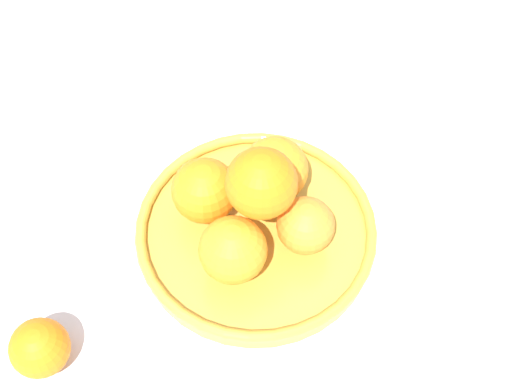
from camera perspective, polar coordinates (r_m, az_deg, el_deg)
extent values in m
plane|color=silver|center=(0.86, 0.00, -3.79)|extent=(4.00, 4.00, 0.00)
cylinder|color=gold|center=(0.85, 0.00, -3.47)|extent=(0.28, 0.28, 0.02)
torus|color=gold|center=(0.84, 0.00, -2.91)|extent=(0.28, 0.28, 0.01)
sphere|color=orange|center=(0.77, -1.86, -4.66)|extent=(0.08, 0.08, 0.08)
sphere|color=orange|center=(0.80, 3.99, -2.69)|extent=(0.07, 0.07, 0.07)
sphere|color=orange|center=(0.83, 1.50, 1.81)|extent=(0.08, 0.08, 0.08)
sphere|color=orange|center=(0.82, -4.14, 0.12)|extent=(0.08, 0.08, 0.08)
sphere|color=orange|center=(0.74, 0.53, 0.76)|extent=(0.08, 0.08, 0.08)
sphere|color=orange|center=(0.80, -16.91, -11.85)|extent=(0.06, 0.06, 0.06)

